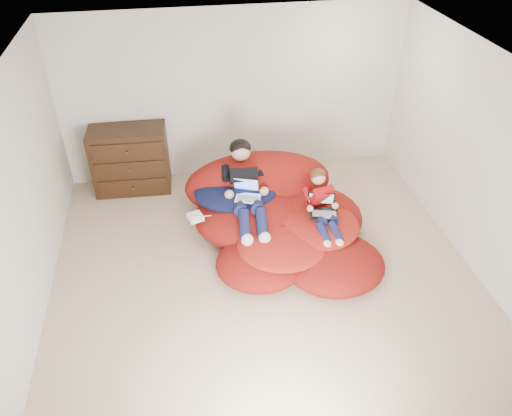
{
  "coord_description": "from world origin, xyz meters",
  "views": [
    {
      "loc": [
        -0.86,
        -4.29,
        4.17
      ],
      "look_at": [
        -0.04,
        0.43,
        0.7
      ],
      "focal_mm": 35.0,
      "sensor_mm": 36.0,
      "label": 1
    }
  ],
  "objects_px": {
    "dresser": "(131,160)",
    "laptop_white": "(247,192)",
    "younger_boy": "(322,202)",
    "laptop_black": "(323,207)",
    "beanbag_pile": "(276,215)",
    "older_boy": "(245,183)"
  },
  "relations": [
    {
      "from": "older_boy",
      "to": "dresser",
      "type": "bearing_deg",
      "value": 141.31
    },
    {
      "from": "younger_boy",
      "to": "laptop_black",
      "type": "relative_size",
      "value": 2.25
    },
    {
      "from": "beanbag_pile",
      "to": "laptop_black",
      "type": "distance_m",
      "value": 0.67
    },
    {
      "from": "dresser",
      "to": "laptop_white",
      "type": "relative_size",
      "value": 2.81
    },
    {
      "from": "older_boy",
      "to": "laptop_white",
      "type": "xyz_separation_m",
      "value": [
        -0.0,
        -0.15,
        -0.04
      ]
    },
    {
      "from": "beanbag_pile",
      "to": "laptop_black",
      "type": "height_order",
      "value": "beanbag_pile"
    },
    {
      "from": "beanbag_pile",
      "to": "older_boy",
      "type": "bearing_deg",
      "value": 151.31
    },
    {
      "from": "dresser",
      "to": "laptop_white",
      "type": "xyz_separation_m",
      "value": [
        1.5,
        -1.35,
        0.15
      ]
    },
    {
      "from": "younger_boy",
      "to": "laptop_black",
      "type": "distance_m",
      "value": 0.06
    },
    {
      "from": "beanbag_pile",
      "to": "younger_boy",
      "type": "distance_m",
      "value": 0.67
    },
    {
      "from": "older_boy",
      "to": "laptop_black",
      "type": "height_order",
      "value": "older_boy"
    },
    {
      "from": "older_boy",
      "to": "laptop_black",
      "type": "relative_size",
      "value": 3.37
    },
    {
      "from": "laptop_white",
      "to": "laptop_black",
      "type": "bearing_deg",
      "value": -21.7
    },
    {
      "from": "laptop_white",
      "to": "younger_boy",
      "type": "bearing_deg",
      "value": -19.07
    },
    {
      "from": "older_boy",
      "to": "laptop_black",
      "type": "bearing_deg",
      "value": -29.48
    },
    {
      "from": "dresser",
      "to": "older_boy",
      "type": "height_order",
      "value": "older_boy"
    },
    {
      "from": "laptop_white",
      "to": "laptop_black",
      "type": "relative_size",
      "value": 0.94
    },
    {
      "from": "younger_boy",
      "to": "laptop_white",
      "type": "height_order",
      "value": "younger_boy"
    },
    {
      "from": "dresser",
      "to": "younger_boy",
      "type": "bearing_deg",
      "value": -34.75
    },
    {
      "from": "laptop_white",
      "to": "dresser",
      "type": "bearing_deg",
      "value": 138.0
    },
    {
      "from": "dresser",
      "to": "beanbag_pile",
      "type": "bearing_deg",
      "value": -36.91
    },
    {
      "from": "older_boy",
      "to": "laptop_black",
      "type": "distance_m",
      "value": 1.03
    }
  ]
}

